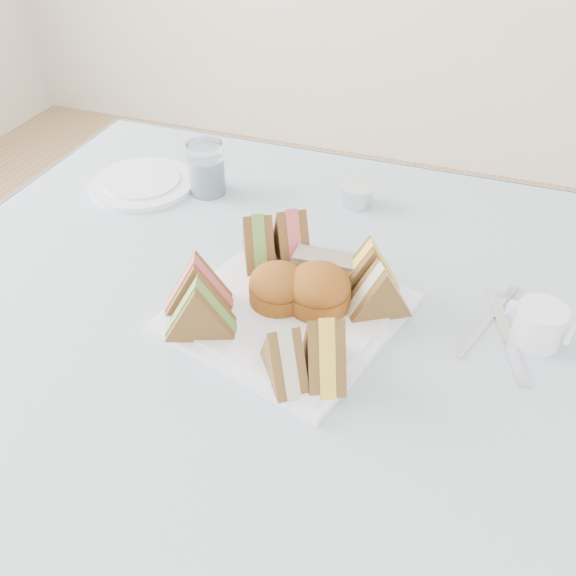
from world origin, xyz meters
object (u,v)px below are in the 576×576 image
(table, at_px, (244,458))
(creamer_jug, at_px, (539,325))
(water_glass, at_px, (206,168))
(serving_plate, at_px, (288,312))

(table, bearing_deg, creamer_jug, 8.94)
(creamer_jug, bearing_deg, water_glass, 172.46)
(serving_plate, height_order, water_glass, water_glass)
(table, height_order, serving_plate, serving_plate)
(water_glass, distance_m, creamer_jug, 0.63)
(water_glass, relative_size, creamer_jug, 1.50)
(table, distance_m, creamer_jug, 0.59)
(creamer_jug, bearing_deg, serving_plate, -156.68)
(serving_plate, xyz_separation_m, water_glass, (-0.26, 0.28, 0.04))
(table, height_order, water_glass, water_glass)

